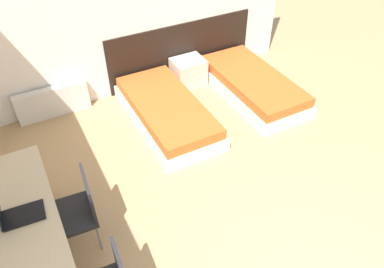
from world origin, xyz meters
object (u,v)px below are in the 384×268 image
at_px(nightstand, 188,72).
at_px(bed_near_window, 167,112).
at_px(bed_near_door, 252,85).
at_px(chair_near_laptop, 76,210).
at_px(laptop, 15,212).

bearing_deg(nightstand, bed_near_window, -134.50).
distance_m(bed_near_window, bed_near_door, 1.50).
relative_size(bed_near_window, nightstand, 3.82).
distance_m(bed_near_door, chair_near_laptop, 3.43).
height_order(bed_near_window, laptop, laptop).
relative_size(bed_near_door, nightstand, 3.82).
relative_size(bed_near_window, bed_near_door, 1.00).
bearing_deg(laptop, chair_near_laptop, 14.49).
distance_m(bed_near_window, laptop, 2.65).
distance_m(nightstand, laptop, 3.67).
height_order(bed_near_door, nightstand, nightstand).
relative_size(bed_near_window, chair_near_laptop, 2.27).
bearing_deg(laptop, bed_near_door, 26.46).
relative_size(nightstand, chair_near_laptop, 0.60).
bearing_deg(chair_near_laptop, nightstand, 46.69).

